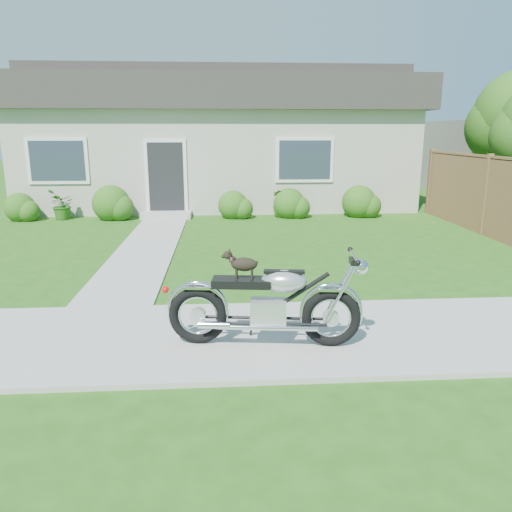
{
  "coord_description": "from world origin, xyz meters",
  "views": [
    {
      "loc": [
        0.09,
        -5.58,
        2.4
      ],
      "look_at": [
        0.54,
        1.0,
        0.75
      ],
      "focal_mm": 35.0,
      "sensor_mm": 36.0,
      "label": 1
    }
  ],
  "objects_px": {
    "house": "(218,139)",
    "potted_plant_right": "(281,203)",
    "fence": "(486,195)",
    "potted_plant_left": "(62,205)",
    "motorcycle_with_dog": "(268,303)"
  },
  "relations": [
    {
      "from": "fence",
      "to": "potted_plant_right",
      "type": "xyz_separation_m",
      "value": [
        -4.53,
        2.8,
        -0.54
      ]
    },
    {
      "from": "potted_plant_left",
      "to": "motorcycle_with_dog",
      "type": "relative_size",
      "value": 0.38
    },
    {
      "from": "house",
      "to": "fence",
      "type": "bearing_deg",
      "value": -44.74
    },
    {
      "from": "potted_plant_left",
      "to": "potted_plant_right",
      "type": "height_order",
      "value": "potted_plant_left"
    },
    {
      "from": "potted_plant_left",
      "to": "potted_plant_right",
      "type": "relative_size",
      "value": 1.06
    },
    {
      "from": "potted_plant_left",
      "to": "motorcycle_with_dog",
      "type": "bearing_deg",
      "value": -60.88
    },
    {
      "from": "house",
      "to": "potted_plant_right",
      "type": "xyz_separation_m",
      "value": [
        1.77,
        -3.44,
        -1.76
      ]
    },
    {
      "from": "motorcycle_with_dog",
      "to": "fence",
      "type": "bearing_deg",
      "value": 53.6
    },
    {
      "from": "fence",
      "to": "potted_plant_left",
      "type": "relative_size",
      "value": 7.87
    },
    {
      "from": "house",
      "to": "motorcycle_with_dog",
      "type": "relative_size",
      "value": 5.67
    },
    {
      "from": "fence",
      "to": "potted_plant_left",
      "type": "xyz_separation_m",
      "value": [
        -10.65,
        2.8,
        -0.52
      ]
    },
    {
      "from": "house",
      "to": "potted_plant_right",
      "type": "relative_size",
      "value": 15.82
    },
    {
      "from": "motorcycle_with_dog",
      "to": "house",
      "type": "bearing_deg",
      "value": 99.56
    },
    {
      "from": "fence",
      "to": "house",
      "type": "bearing_deg",
      "value": 135.26
    },
    {
      "from": "potted_plant_right",
      "to": "house",
      "type": "bearing_deg",
      "value": 117.18
    }
  ]
}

